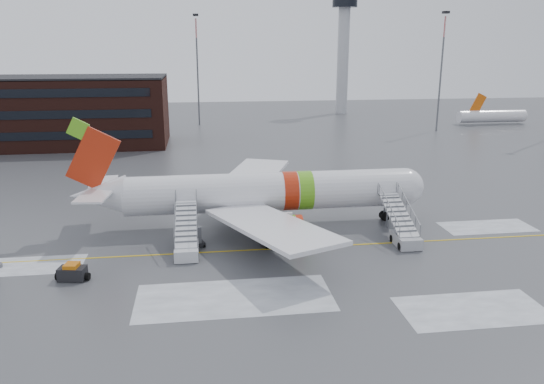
{
  "coord_description": "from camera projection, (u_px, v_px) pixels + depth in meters",
  "views": [
    {
      "loc": [
        -8.06,
        -44.54,
        17.34
      ],
      "look_at": [
        -1.44,
        3.51,
        4.0
      ],
      "focal_mm": 35.0,
      "sensor_mm": 36.0,
      "label": 1
    }
  ],
  "objects": [
    {
      "name": "ground",
      "position": [
        293.0,
        244.0,
        48.2
      ],
      "size": [
        260.0,
        260.0,
        0.0
      ],
      "primitive_type": "plane",
      "color": "#494C4F",
      "rests_on": "ground"
    },
    {
      "name": "control_tower",
      "position": [
        344.0,
        41.0,
        137.92
      ],
      "size": [
        6.4,
        6.4,
        30.0
      ],
      "color": "#B2B5BA",
      "rests_on": "ground"
    },
    {
      "name": "light_mast_far_n",
      "position": [
        197.0,
        63.0,
        117.98
      ],
      "size": [
        1.2,
        1.2,
        24.25
      ],
      "color": "#595B60",
      "rests_on": "ground"
    },
    {
      "name": "airstair_aft",
      "position": [
        186.0,
        242.0,
        45.69
      ],
      "size": [
        2.05,
        7.7,
        3.48
      ],
      "color": "silver",
      "rests_on": "ground"
    },
    {
      "name": "light_mast_far_ne",
      "position": [
        442.0,
        64.0,
        109.28
      ],
      "size": [
        1.2,
        1.2,
        24.25
      ],
      "color": "#595B60",
      "rests_on": "ground"
    },
    {
      "name": "uld_container",
      "position": [
        189.0,
        237.0,
        47.32
      ],
      "size": [
        2.8,
        2.38,
        1.95
      ],
      "color": "black",
      "rests_on": "ground"
    },
    {
      "name": "distant_aircraft",
      "position": [
        520.0,
        127.0,
        117.56
      ],
      "size": [
        35.0,
        18.0,
        8.0
      ],
      "primitive_type": null,
      "color": "#D8590C",
      "rests_on": "ground"
    },
    {
      "name": "pushback_tug",
      "position": [
        275.0,
        237.0,
        47.8
      ],
      "size": [
        3.19,
        2.48,
        1.76
      ],
      "color": "black",
      "rests_on": "ground"
    },
    {
      "name": "airstair_fwd",
      "position": [
        403.0,
        232.0,
        48.25
      ],
      "size": [
        2.05,
        7.7,
        3.48
      ],
      "color": "#A1A2A8",
      "rests_on": "ground"
    },
    {
      "name": "airliner",
      "position": [
        260.0,
        193.0,
        52.24
      ],
      "size": [
        35.03,
        32.97,
        11.18
      ],
      "color": "silver",
      "rests_on": "ground"
    },
    {
      "name": "baggage_tractor",
      "position": [
        72.0,
        273.0,
        40.61
      ],
      "size": [
        2.69,
        1.52,
        1.35
      ],
      "color": "black",
      "rests_on": "ground"
    }
  ]
}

